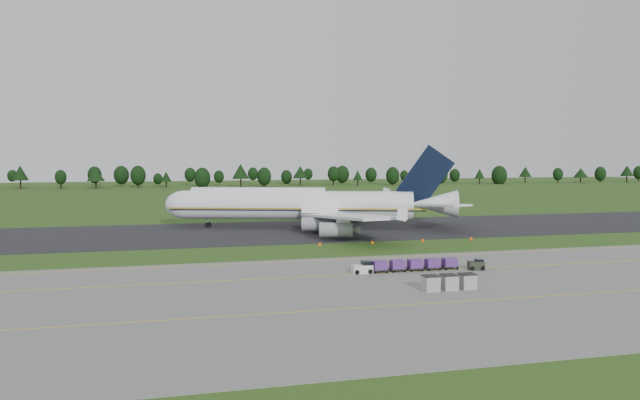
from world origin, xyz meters
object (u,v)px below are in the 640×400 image
object	(u,v)px
aircraft	(303,204)
uld_row	(449,282)
utility_cart	(476,266)
baggage_train	(404,265)
edge_markers	(398,242)

from	to	relation	value
aircraft	uld_row	bearing A→B (deg)	-87.51
utility_cart	uld_row	bearing A→B (deg)	-130.67
utility_cart	uld_row	distance (m)	14.74
uld_row	aircraft	bearing A→B (deg)	92.49
aircraft	baggage_train	bearing A→B (deg)	-87.68
aircraft	edge_markers	bearing A→B (deg)	-67.55
aircraft	utility_cart	distance (m)	57.60
baggage_train	uld_row	xyz separation A→B (m)	(0.71, -12.62, 0.08)
aircraft	uld_row	distance (m)	67.41
edge_markers	aircraft	bearing A→B (deg)	112.45
utility_cart	edge_markers	size ratio (longest dim) A/B	0.08
utility_cart	edge_markers	world-z (taller)	utility_cart
aircraft	uld_row	xyz separation A→B (m)	(2.92, -67.21, -4.31)
baggage_train	uld_row	size ratio (longest dim) A/B	2.32
baggage_train	edge_markers	xyz separation A→B (m)	(9.42, 26.43, -0.64)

